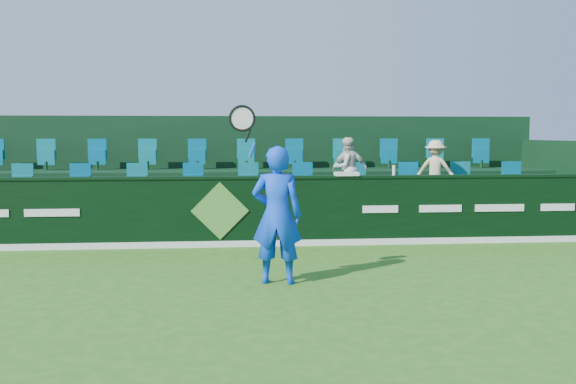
{
  "coord_description": "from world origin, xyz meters",
  "views": [
    {
      "loc": [
        0.19,
        -8.25,
        2.17
      ],
      "look_at": [
        1.2,
        2.8,
        1.15
      ],
      "focal_mm": 40.0,
      "sensor_mm": 36.0,
      "label": 1
    }
  ],
  "objects": [
    {
      "name": "spectator_right",
      "position": [
        4.58,
        5.12,
        1.41
      ],
      "size": [
        0.91,
        0.73,
        1.22
      ],
      "primitive_type": "imported",
      "rotation": [
        0.0,
        0.0,
        2.73
      ],
      "color": "beige",
      "rests_on": "stand_tier_front"
    },
    {
      "name": "seat_row_front",
      "position": [
        0.0,
        5.5,
        1.1
      ],
      "size": [
        13.5,
        0.5,
        0.6
      ],
      "primitive_type": "cube",
      "color": "#0A6C76",
      "rests_on": "stand_tier_front"
    },
    {
      "name": "drinks_bottle",
      "position": [
        3.39,
        4.0,
        1.45
      ],
      "size": [
        0.06,
        0.06,
        0.2
      ],
      "primitive_type": "cylinder",
      "color": "white",
      "rests_on": "sponsor_hoarding"
    },
    {
      "name": "seat_row_back",
      "position": [
        0.0,
        7.3,
        1.6
      ],
      "size": [
        13.5,
        0.5,
        0.6
      ],
      "primitive_type": "cube",
      "color": "#0A6C76",
      "rests_on": "stand_tier_back"
    },
    {
      "name": "stand_tier_front",
      "position": [
        0.0,
        5.1,
        0.4
      ],
      "size": [
        16.0,
        2.0,
        0.8
      ],
      "primitive_type": "cube",
      "color": "black",
      "rests_on": "ground"
    },
    {
      "name": "stand_tier_back",
      "position": [
        0.0,
        7.0,
        0.65
      ],
      "size": [
        16.0,
        1.8,
        1.3
      ],
      "primitive_type": "cube",
      "color": "black",
      "rests_on": "ground"
    },
    {
      "name": "stand_rear",
      "position": [
        0.0,
        7.44,
        1.22
      ],
      "size": [
        16.0,
        4.1,
        2.6
      ],
      "color": "black",
      "rests_on": "ground"
    },
    {
      "name": "spectator_left",
      "position": [
        2.65,
        5.12,
        1.44
      ],
      "size": [
        0.77,
        0.7,
        1.28
      ],
      "primitive_type": "imported",
      "rotation": [
        0.0,
        0.0,
        3.57
      ],
      "color": "silver",
      "rests_on": "stand_tier_front"
    },
    {
      "name": "sponsor_hoarding",
      "position": [
        0.0,
        4.0,
        0.67
      ],
      "size": [
        16.0,
        0.25,
        1.35
      ],
      "color": "black",
      "rests_on": "ground"
    },
    {
      "name": "spectator_middle",
      "position": [
        2.73,
        5.12,
        1.42
      ],
      "size": [
        0.78,
        0.5,
        1.24
      ],
      "primitive_type": "imported",
      "rotation": [
        0.0,
        0.0,
        2.85
      ],
      "color": "silver",
      "rests_on": "stand_tier_front"
    },
    {
      "name": "ground",
      "position": [
        0.0,
        0.0,
        0.0
      ],
      "size": [
        60.0,
        60.0,
        0.0
      ],
      "primitive_type": "plane",
      "color": "#2B6718",
      "rests_on": "ground"
    },
    {
      "name": "tennis_player",
      "position": [
        0.86,
        0.87,
        1.01
      ],
      "size": [
        1.14,
        0.59,
        2.62
      ],
      "color": "#0E45F2",
      "rests_on": "ground"
    },
    {
      "name": "towel",
      "position": [
        2.45,
        4.0,
        1.38
      ],
      "size": [
        0.45,
        0.29,
        0.07
      ],
      "primitive_type": "cube",
      "color": "silver",
      "rests_on": "sponsor_hoarding"
    }
  ]
}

